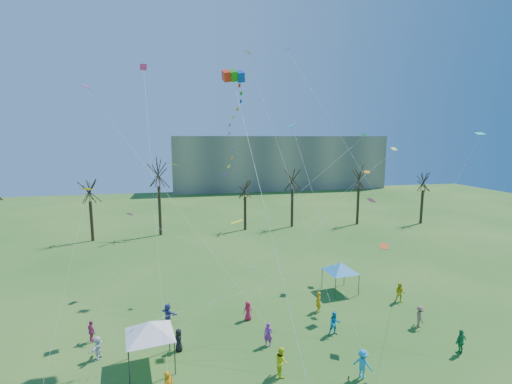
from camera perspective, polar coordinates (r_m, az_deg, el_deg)
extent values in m
cube|color=gray|center=(103.84, 3.64, 4.76)|extent=(60.00, 14.00, 15.00)
cylinder|color=black|center=(55.72, -24.81, -4.25)|extent=(0.44, 0.44, 5.73)
cylinder|color=black|center=(55.38, -15.14, -2.91)|extent=(0.44, 0.44, 7.44)
cylinder|color=black|center=(56.67, -1.75, -3.43)|extent=(0.44, 0.44, 5.36)
cylinder|color=black|center=(58.85, 5.80, -2.52)|extent=(0.44, 0.44, 6.36)
cylinder|color=black|center=(62.70, 15.98, -2.14)|extent=(0.44, 0.44, 6.32)
cylinder|color=black|center=(67.16, 24.98, -2.17)|extent=(0.44, 0.44, 5.74)
cube|color=red|center=(28.08, -4.76, 18.03)|extent=(0.72, 1.11, 1.06)
cube|color=#189113|center=(28.15, -3.66, 18.02)|extent=(0.72, 1.11, 1.06)
cube|color=#0E41B3|center=(28.23, -2.58, 18.00)|extent=(0.72, 1.11, 1.06)
cylinder|color=white|center=(22.37, 1.38, -2.41)|extent=(0.02, 0.02, 20.46)
cylinder|color=#3F3F44|center=(24.69, -19.66, -24.97)|extent=(0.08, 0.08, 2.16)
cylinder|color=#3F3F44|center=(24.81, -12.85, -24.47)|extent=(0.08, 0.08, 2.16)
cylinder|color=#3F3F44|center=(26.97, -19.80, -21.86)|extent=(0.08, 0.08, 2.16)
cylinder|color=#3F3F44|center=(27.09, -13.71, -21.44)|extent=(0.08, 0.08, 2.16)
pyramid|color=white|center=(25.07, -16.67, -20.14)|extent=(4.07, 4.07, 0.93)
cylinder|color=#3F3F44|center=(34.33, 12.59, -14.81)|extent=(0.07, 0.07, 2.00)
cylinder|color=#3F3F44|center=(35.59, 16.13, -14.07)|extent=(0.07, 0.07, 2.00)
cylinder|color=#3F3F44|center=(36.30, 10.53, -13.41)|extent=(0.07, 0.07, 2.00)
cylinder|color=#3F3F44|center=(37.50, 13.93, -12.79)|extent=(0.07, 0.07, 2.00)
pyramid|color=#298FCF|center=(35.39, 13.38, -11.61)|extent=(3.79, 3.79, 0.86)
imported|color=#EBF319|center=(24.40, 4.07, -25.37)|extent=(0.71, 0.90, 1.83)
imported|color=#1897C5|center=(25.00, 16.70, -24.83)|extent=(1.29, 1.31, 1.81)
imported|color=#1F8E49|center=(29.68, 29.94, -20.03)|extent=(1.09, 0.65, 1.73)
imported|color=white|center=(27.82, -24.00, -21.80)|extent=(0.92, 1.54, 1.58)
imported|color=black|center=(27.08, -12.25, -22.12)|extent=(0.70, 0.88, 1.58)
imported|color=purple|center=(27.02, 1.96, -21.84)|extent=(0.73, 0.64, 1.69)
imported|color=#0E95C5|center=(28.85, 12.48, -19.82)|extent=(0.94, 0.77, 1.79)
imported|color=#926B4F|center=(31.91, 24.75, -17.63)|extent=(0.91, 1.22, 1.68)
imported|color=#C3417D|center=(29.87, -24.83, -19.59)|extent=(0.90, 0.99, 1.62)
imported|color=#47499A|center=(30.36, -13.91, -18.42)|extent=(1.52, 1.45, 1.72)
imported|color=red|center=(30.23, -1.31, -18.45)|extent=(0.87, 0.69, 1.56)
imported|color=orange|center=(31.81, 9.94, -16.93)|extent=(0.42, 0.64, 1.76)
imported|color=gold|center=(35.38, 22.04, -14.72)|extent=(1.10, 1.07, 1.78)
cube|color=#EDB30C|center=(25.35, -25.46, 0.44)|extent=(0.77, 0.89, 0.24)
cylinder|color=white|center=(24.02, -28.06, -12.50)|extent=(0.01, 0.01, 11.31)
cube|color=#FF2AB7|center=(31.47, -17.58, 18.53)|extent=(0.61, 0.67, 0.41)
cylinder|color=white|center=(25.01, -16.08, -0.48)|extent=(0.01, 0.01, 22.31)
cube|color=yellow|center=(22.15, -3.06, -4.80)|extent=(0.77, 0.63, 0.24)
cylinder|color=white|center=(22.78, 0.51, -15.17)|extent=(0.01, 0.01, 8.29)
cube|color=#16AA8F|center=(28.50, 5.88, 10.54)|extent=(0.83, 0.70, 0.29)
cylinder|color=white|center=(25.33, 10.74, -5.55)|extent=(0.01, 0.01, 16.59)
cube|color=blue|center=(40.34, 5.06, 21.87)|extent=(0.73, 0.70, 0.38)
cylinder|color=white|center=(31.99, 15.67, 4.74)|extent=(0.01, 0.01, 29.70)
cube|color=#D7511A|center=(27.72, 19.81, -8.14)|extent=(0.91, 0.96, 0.27)
cylinder|color=white|center=(25.62, -1.40, -15.57)|extent=(0.01, 0.01, 20.69)
cube|color=#9BC92F|center=(35.42, 21.21, 6.44)|extent=(0.49, 0.59, 0.27)
cylinder|color=white|center=(29.00, 7.38, -5.65)|extent=(0.01, 0.01, 23.94)
cube|color=purple|center=(37.66, -25.55, 15.00)|extent=(0.74, 0.72, 0.31)
cylinder|color=white|center=(29.84, -14.38, 0.14)|extent=(0.01, 0.01, 26.37)
cube|color=orange|center=(39.58, -1.31, 21.44)|extent=(0.86, 0.78, 0.35)
cylinder|color=white|center=(31.83, 4.54, 4.58)|extent=(0.01, 0.01, 26.53)
cube|color=#EC27B5|center=(31.85, 17.97, -1.28)|extent=(0.86, 0.81, 0.42)
cylinder|color=white|center=(31.43, 21.30, -9.08)|extent=(0.01, 0.01, 9.05)
cube|color=yellow|center=(28.76, -13.26, 4.43)|extent=(0.87, 0.78, 0.31)
cylinder|color=white|center=(28.47, -19.01, -7.37)|extent=(0.01, 0.01, 12.76)
cube|color=#1BB1D1|center=(39.58, 16.86, 8.76)|extent=(0.77, 0.87, 0.24)
cylinder|color=white|center=(32.78, 3.87, -2.74)|extent=(0.01, 0.01, 25.39)
cube|color=orange|center=(39.89, 17.32, 3.08)|extent=(0.81, 0.90, 0.23)
cylinder|color=white|center=(33.95, 9.55, -5.84)|extent=(0.01, 0.01, 19.06)
cube|color=#B2329F|center=(35.89, -19.50, -3.35)|extent=(0.67, 0.72, 0.33)
cylinder|color=white|center=(32.49, -6.01, -9.70)|extent=(0.01, 0.01, 18.76)
cube|color=#1BCBC5|center=(28.66, 32.22, 7.91)|extent=(0.72, 0.80, 0.18)
cylinder|color=white|center=(31.24, 26.68, -4.26)|extent=(0.01, 0.01, 14.49)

